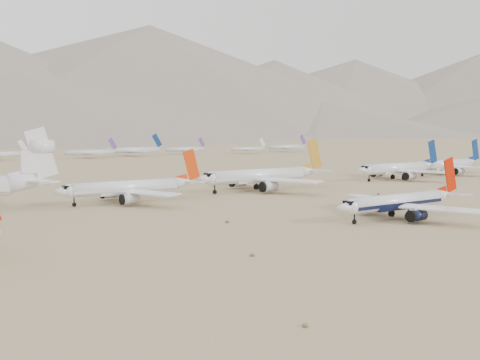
# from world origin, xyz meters

# --- Properties ---
(ground) EXTENTS (7000.00, 7000.00, 0.00)m
(ground) POSITION_xyz_m (0.00, 0.00, 0.00)
(ground) COLOR #957A57
(ground) RESTS_ON ground
(main_airliner) EXTENTS (39.90, 38.97, 14.08)m
(main_airliner) POSITION_xyz_m (7.96, -2.97, 3.87)
(main_airliner) COLOR white
(main_airliner) RESTS_ON ground
(row2_navy_widebody) EXTENTS (46.56, 45.53, 16.57)m
(row2_navy_widebody) POSITION_xyz_m (86.13, 62.26, 4.62)
(row2_navy_widebody) COLOR white
(row2_navy_widebody) RESTS_ON ground
(row2_gold_tail) EXTENTS (50.06, 48.96, 17.82)m
(row2_gold_tail) POSITION_xyz_m (14.69, 61.89, 4.98)
(row2_gold_tail) COLOR white
(row2_gold_tail) RESTS_ON ground
(row2_orange_tail) EXTENTS (42.36, 41.44, 15.11)m
(row2_orange_tail) POSITION_xyz_m (-35.05, 58.90, 4.24)
(row2_orange_tail) COLOR white
(row2_orange_tail) RESTS_ON ground
(row2_blue_far) EXTENTS (46.30, 45.27, 16.45)m
(row2_blue_far) POSITION_xyz_m (124.15, 65.79, 4.58)
(row2_blue_far) COLOR white
(row2_blue_far) RESTS_ON ground
(distant_storage_row) EXTENTS (507.09, 58.57, 15.28)m
(distant_storage_row) POSITION_xyz_m (-9.85, 299.19, 4.34)
(distant_storage_row) COLOR silver
(distant_storage_row) RESTS_ON ground
(foothills) EXTENTS (4637.50, 1395.00, 155.00)m
(foothills) POSITION_xyz_m (526.68, 1100.00, 67.15)
(foothills) COLOR slate
(foothills) RESTS_ON ground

